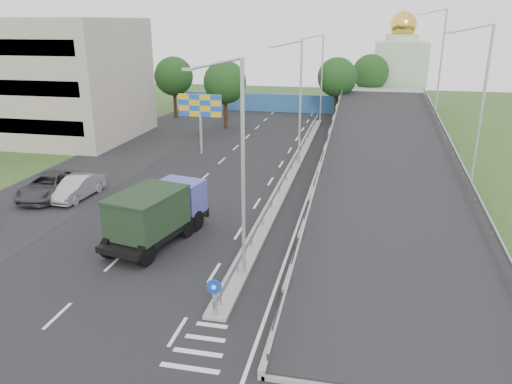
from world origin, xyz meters
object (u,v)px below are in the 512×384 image
(lamp_post_mid, at_px, (298,97))
(dump_truck, at_px, (158,212))
(church, at_px, (399,69))
(lamp_post_near, at_px, (239,160))
(lamp_post_far, at_px, (320,73))
(parked_car_b, at_px, (77,187))
(sign_bollard, at_px, (215,297))
(billboard, at_px, (200,109))
(parked_car_c, at_px, (49,186))

(lamp_post_mid, height_order, dump_truck, lamp_post_mid)
(church, bearing_deg, lamp_post_near, -100.38)
(lamp_post_far, bearing_deg, parked_car_b, -113.57)
(sign_bollard, xyz_separation_m, parked_car_b, (-13.62, 12.37, -0.26))
(sign_bollard, distance_m, parked_car_b, 18.39)
(sign_bollard, bearing_deg, parked_car_b, 137.76)
(dump_truck, bearing_deg, billboard, 113.11)
(lamp_post_far, distance_m, billboard, 20.24)
(lamp_post_far, relative_size, billboard, 1.83)
(parked_car_b, bearing_deg, dump_truck, -29.78)
(lamp_post_far, xyz_separation_m, parked_car_b, (-13.73, -31.46, -5.03))
(church, bearing_deg, lamp_post_mid, -106.22)
(sign_bollard, distance_m, lamp_post_near, 6.12)
(lamp_post_far, relative_size, church, 0.73)
(church, relative_size, parked_car_b, 2.94)
(church, distance_m, parked_car_b, 51.43)
(lamp_post_near, distance_m, dump_truck, 7.40)
(lamp_post_near, xyz_separation_m, billboard, (-9.11, 22.00, -1.62))
(dump_truck, bearing_deg, lamp_post_far, 93.76)
(dump_truck, bearing_deg, sign_bollard, -40.17)
(church, relative_size, dump_truck, 1.85)
(lamp_post_mid, bearing_deg, church, 73.78)
(lamp_post_near, height_order, lamp_post_mid, same)
(church, relative_size, parked_car_c, 2.36)
(church, relative_size, billboard, 2.51)
(parked_car_c, bearing_deg, parked_car_b, -3.24)
(sign_bollard, xyz_separation_m, parked_car_c, (-15.72, 12.21, -0.22))
(dump_truck, height_order, parked_car_b, dump_truck)
(sign_bollard, height_order, dump_truck, dump_truck)
(sign_bollard, relative_size, lamp_post_near, 0.17)
(lamp_post_mid, xyz_separation_m, billboard, (-9.11, 2.00, -1.62))
(sign_bollard, distance_m, parked_car_c, 19.91)
(billboard, bearing_deg, parked_car_b, -108.93)
(lamp_post_near, relative_size, dump_truck, 1.35)
(church, height_order, billboard, church)
(lamp_post_mid, distance_m, parked_car_c, 20.26)
(sign_bollard, height_order, lamp_post_near, lamp_post_near)
(lamp_post_mid, height_order, parked_car_c, lamp_post_mid)
(lamp_post_mid, height_order, lamp_post_far, same)
(lamp_post_far, xyz_separation_m, parked_car_c, (-15.83, -31.61, -5.00))
(lamp_post_near, xyz_separation_m, church, (9.89, 54.00, -0.50))
(sign_bollard, xyz_separation_m, billboard, (-9.00, 25.83, 3.15))
(sign_bollard, relative_size, billboard, 0.30)
(dump_truck, relative_size, parked_car_b, 1.59)
(parked_car_b, bearing_deg, sign_bollard, -38.39)
(parked_car_c, bearing_deg, sign_bollard, -45.18)
(lamp_post_near, distance_m, billboard, 23.87)
(lamp_post_mid, relative_size, lamp_post_far, 1.00)
(sign_bollard, xyz_separation_m, lamp_post_mid, (0.11, 23.83, 4.77))
(dump_truck, xyz_separation_m, parked_car_c, (-10.43, 5.39, -0.92))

